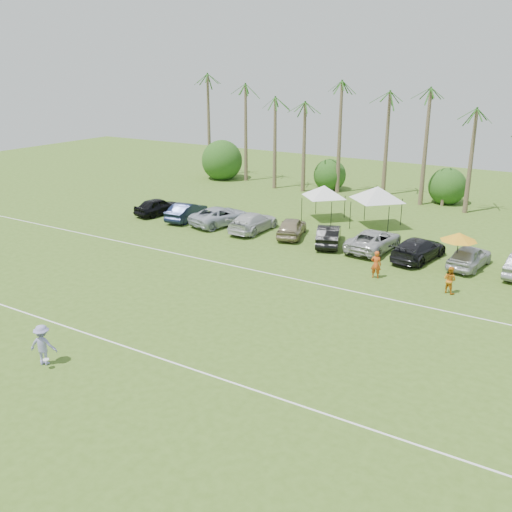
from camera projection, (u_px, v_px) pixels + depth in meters
The scene contains 28 objects.
ground at pixel (82, 361), 25.42m from camera, with size 120.00×120.00×0.00m, color #3F601C.
field_lines at pixel (192, 301), 31.86m from camera, with size 80.00×12.10×0.01m.
palm_tree_0 at pixel (199, 111), 64.59m from camera, with size 2.40×2.40×8.90m.
palm_tree_1 at pixel (235, 104), 61.82m from camera, with size 2.40×2.40×9.90m.
palm_tree_2 at pixel (275, 98), 59.05m from camera, with size 2.40×2.40×10.90m.
palm_tree_3 at pixel (310, 90), 56.79m from camera, with size 2.40×2.40×11.90m.
palm_tree_4 at pixel (346, 118), 55.62m from camera, with size 2.40×2.40×8.90m.
palm_tree_5 at pixel (386, 111), 53.35m from camera, with size 2.40×2.40×9.90m.
palm_tree_6 at pixel (430, 103), 51.08m from camera, with size 2.40×2.40×10.90m.
palm_tree_7 at pixel (478, 94), 48.81m from camera, with size 2.40×2.40×11.90m.
bush_tree_0 at pixel (227, 162), 65.72m from camera, with size 4.00×4.00×4.00m.
bush_tree_1 at pixel (329, 173), 59.25m from camera, with size 4.00×4.00×4.00m.
bush_tree_2 at pixel (447, 185), 53.27m from camera, with size 4.00×4.00×4.00m.
sideline_player_a at pixel (376, 264), 34.99m from camera, with size 0.64×0.42×1.74m, color #CB4B16.
sideline_player_b at pixel (450, 280), 32.70m from camera, with size 0.78×0.61×1.61m, color orange.
canopy_tent_left at pixel (324, 186), 47.55m from camera, with size 4.20×4.20×3.40m.
canopy_tent_right at pixel (378, 186), 45.13m from camera, with size 4.81×4.81×3.90m.
market_umbrella at pixel (459, 237), 35.63m from camera, with size 2.31×2.31×2.57m.
frisbee_player at pixel (43, 345), 24.87m from camera, with size 1.38×1.12×1.87m.
parked_car_0 at pixel (158, 206), 49.72m from camera, with size 1.77×4.40×1.50m, color black.
parked_car_1 at pixel (187, 212), 47.98m from camera, with size 1.59×4.55×1.50m, color black.
parked_car_2 at pixel (221, 216), 46.61m from camera, with size 2.49×5.39×1.50m, color #B4B9C5.
parked_car_3 at pixel (253, 222), 44.82m from camera, with size 2.10×5.16×1.50m, color silver.
parked_car_4 at pixel (292, 227), 43.41m from camera, with size 1.77×4.40×1.50m, color gray.
parked_car_5 at pixel (329, 235), 41.46m from camera, with size 1.59×4.55×1.50m, color black.
parked_car_6 at pixel (374, 240), 40.20m from camera, with size 2.49×5.39×1.50m, color #ADADAD.
parked_car_7 at pixel (418, 249), 38.31m from camera, with size 2.10×5.16×1.50m, color black.
parked_car_8 at pixel (469, 257), 36.81m from camera, with size 1.77×4.40×1.50m, color #B8B8BC.
Camera 1 is at (18.48, -15.11, 12.59)m, focal length 40.00 mm.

